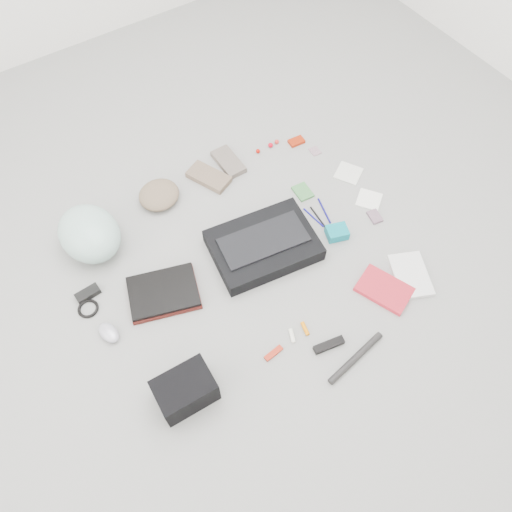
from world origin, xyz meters
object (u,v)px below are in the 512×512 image
camera_bag (185,390)px  accordion_wallet (337,232)px  bike_helmet (89,234)px  messenger_bag (263,245)px  laptop (163,291)px  book_red (384,289)px

camera_bag → accordion_wallet: 1.03m
bike_helmet → accordion_wallet: size_ratio=3.36×
messenger_bag → bike_helmet: bearing=153.5°
laptop → messenger_bag: bearing=12.7°
bike_helmet → camera_bag: size_ratio=1.48×
camera_bag → accordion_wallet: camera_bag is taller
bike_helmet → book_red: size_ratio=1.43×
bike_helmet → messenger_bag: bearing=-42.1°
camera_bag → bike_helmet: bearing=93.7°
camera_bag → book_red: bearing=-1.5°
laptop → accordion_wallet: 0.87m
messenger_bag → book_red: 0.59m
bike_helmet → camera_bag: bearing=-95.9°
laptop → camera_bag: 0.48m
laptop → book_red: 0.99m
laptop → book_red: bearing=-14.2°
laptop → book_red: laptop is taller
laptop → camera_bag: bearing=-88.5°
bike_helmet → book_red: bearing=-50.6°
accordion_wallet → book_red: bearing=-72.7°
camera_bag → laptop: bearing=76.2°
messenger_bag → laptop: size_ratio=1.59×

